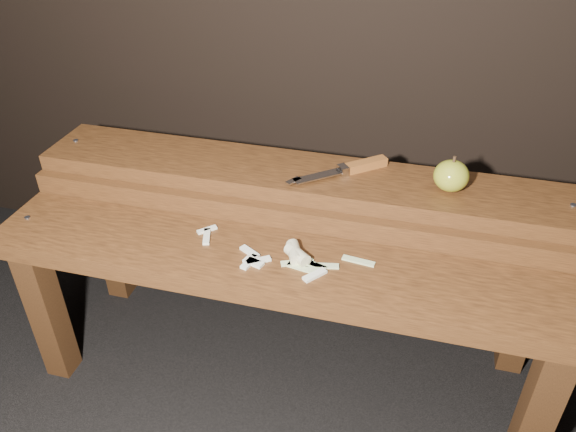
% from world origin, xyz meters
% --- Properties ---
extents(ground, '(60.00, 60.00, 0.00)m').
position_xyz_m(ground, '(0.00, 0.00, 0.00)').
color(ground, black).
extents(bench_front_tier, '(1.20, 0.20, 0.42)m').
position_xyz_m(bench_front_tier, '(0.00, -0.06, 0.35)').
color(bench_front_tier, '#371E0D').
rests_on(bench_front_tier, ground).
extents(bench_rear_tier, '(1.20, 0.21, 0.50)m').
position_xyz_m(bench_rear_tier, '(0.00, 0.17, 0.41)').
color(bench_rear_tier, '#371E0D').
rests_on(bench_rear_tier, ground).
extents(apple, '(0.07, 0.07, 0.08)m').
position_xyz_m(apple, '(0.32, 0.17, 0.53)').
color(apple, olive).
rests_on(apple, bench_rear_tier).
extents(knife, '(0.20, 0.17, 0.02)m').
position_xyz_m(knife, '(0.11, 0.19, 0.51)').
color(knife, brown).
rests_on(knife, bench_rear_tier).
extents(apple_scraps, '(0.38, 0.13, 0.03)m').
position_xyz_m(apple_scraps, '(0.03, -0.04, 0.43)').
color(apple_scraps, beige).
rests_on(apple_scraps, bench_front_tier).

